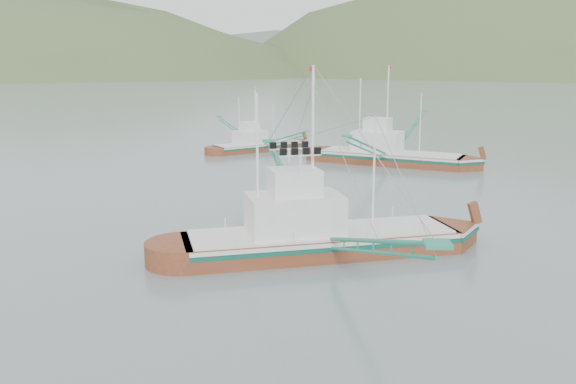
{
  "coord_description": "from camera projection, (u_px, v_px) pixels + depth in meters",
  "views": [
    {
      "loc": [
        2.29,
        -35.98,
        12.21
      ],
      "look_at": [
        0.0,
        6.0,
        3.2
      ],
      "focal_mm": 40.0,
      "sensor_mm": 36.0,
      "label": 1
    }
  ],
  "objects": [
    {
      "name": "ridge_distant",
      "position": [
        354.0,
        69.0,
        582.97
      ],
      "size": [
        960.0,
        400.0,
        240.0
      ],
      "primitive_type": "ellipsoid",
      "color": "slate",
      "rests_on": "ground"
    },
    {
      "name": "bg_boat_far",
      "position": [
        258.0,
        136.0,
        83.02
      ],
      "size": [
        16.31,
        19.17,
        8.76
      ],
      "rotation": [
        0.0,
        0.0,
        0.64
      ],
      "color": "maroon",
      "rests_on": "ground"
    },
    {
      "name": "ground",
      "position": [
        282.0,
        266.0,
        37.81
      ],
      "size": [
        1200.0,
        1200.0,
        0.0
      ],
      "primitive_type": "plane",
      "color": "slate",
      "rests_on": "ground"
    },
    {
      "name": "bg_boat_right",
      "position": [
        390.0,
        143.0,
        72.79
      ],
      "size": [
        16.71,
        28.25,
        11.93
      ],
      "rotation": [
        0.0,
        0.0,
        -0.39
      ],
      "color": "maroon",
      "rests_on": "ground"
    },
    {
      "name": "main_boat",
      "position": [
        318.0,
        216.0,
        39.71
      ],
      "size": [
        17.67,
        30.19,
        12.53
      ],
      "rotation": [
        0.0,
        0.0,
        0.29
      ],
      "color": "maroon",
      "rests_on": "ground"
    },
    {
      "name": "headland_left",
      "position": [
        31.0,
        75.0,
        398.91
      ],
      "size": [
        448.0,
        308.0,
        210.0
      ],
      "primitive_type": "ellipsoid",
      "color": "#455B2F",
      "rests_on": "ground"
    }
  ]
}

